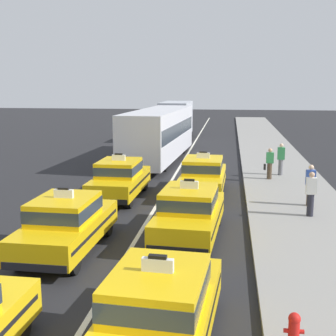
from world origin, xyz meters
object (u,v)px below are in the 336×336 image
(taxi_right_second, at_px, (189,212))
(pedestrian_mid_block, at_px, (310,185))
(taxi_right_nearest, at_px, (159,310))
(pedestrian_trailing, at_px, (269,164))
(pedestrian_near_crosswalk, at_px, (311,194))
(taxi_left_third, at_px, (120,178))
(fire_hydrant, at_px, (294,330))
(box_truck_left_fifth, at_px, (177,119))
(taxi_left_second, at_px, (66,223))
(bus_left_fourth, at_px, (159,132))
(pedestrian_far_corner, at_px, (281,159))
(taxi_right_third, at_px, (203,175))

(taxi_right_second, height_order, pedestrian_mid_block, taxi_right_second)
(taxi_right_nearest, relative_size, pedestrian_trailing, 3.02)
(taxi_right_nearest, bearing_deg, pedestrian_near_crosswalk, 65.44)
(taxi_left_third, relative_size, fire_hydrant, 6.28)
(box_truck_left_fifth, xyz_separation_m, pedestrian_mid_block, (7.66, -21.33, -0.81))
(taxi_right_second, bearing_deg, pedestrian_trailing, 70.47)
(taxi_left_second, distance_m, bus_left_fourth, 16.10)
(taxi_left_third, height_order, pedestrian_far_corner, taxi_left_third)
(taxi_left_third, xyz_separation_m, fire_hydrant, (5.83, -10.96, -0.33))
(taxi_left_third, distance_m, box_truck_left_fifth, 20.63)
(pedestrian_mid_block, bearing_deg, pedestrian_trailing, 103.21)
(taxi_right_third, height_order, fire_hydrant, taxi_right_third)
(box_truck_left_fifth, bearing_deg, taxi_left_third, -90.27)
(bus_left_fourth, bearing_deg, pedestrian_far_corner, -31.61)
(bus_left_fourth, relative_size, fire_hydrant, 15.51)
(pedestrian_trailing, bearing_deg, taxi_right_second, -109.53)
(taxi_left_second, relative_size, fire_hydrant, 6.30)
(bus_left_fourth, height_order, pedestrian_far_corner, bus_left_fourth)
(taxi_left_third, height_order, taxi_right_second, same)
(taxi_right_second, height_order, pedestrian_near_crosswalk, taxi_right_second)
(taxi_right_third, height_order, pedestrian_trailing, taxi_right_third)
(taxi_right_nearest, relative_size, pedestrian_mid_block, 2.88)
(bus_left_fourth, xyz_separation_m, pedestrian_far_corner, (7.03, -4.33, -0.83))
(taxi_left_third, height_order, taxi_right_nearest, same)
(fire_hydrant, bearing_deg, box_truck_left_fifth, 100.29)
(taxi_right_second, height_order, pedestrian_trailing, taxi_right_second)
(taxi_left_second, bearing_deg, box_truck_left_fifth, 89.73)
(fire_hydrant, bearing_deg, taxi_right_third, 101.00)
(taxi_right_nearest, bearing_deg, pedestrian_far_corner, 76.90)
(bus_left_fourth, height_order, pedestrian_mid_block, bus_left_fourth)
(taxi_left_second, bearing_deg, pedestrian_mid_block, 36.15)
(box_truck_left_fifth, bearing_deg, taxi_right_nearest, -84.01)
(box_truck_left_fifth, distance_m, fire_hydrant, 32.11)
(taxi_left_second, bearing_deg, bus_left_fourth, 89.03)
(taxi_right_second, xyz_separation_m, pedestrian_near_crosswalk, (4.13, 2.60, 0.09))
(taxi_right_nearest, bearing_deg, pedestrian_trailing, 78.36)
(pedestrian_mid_block, height_order, pedestrian_far_corner, pedestrian_far_corner)
(taxi_right_nearest, distance_m, pedestrian_trailing, 15.71)
(taxi_right_second, relative_size, pedestrian_trailing, 3.02)
(taxi_right_second, distance_m, pedestrian_trailing, 9.54)
(taxi_right_third, relative_size, pedestrian_far_corner, 2.79)
(pedestrian_trailing, bearing_deg, fire_hydrant, -92.92)
(taxi_right_second, bearing_deg, bus_left_fourth, 102.39)
(taxi_right_second, xyz_separation_m, taxi_right_third, (0.08, 5.83, 0.00))
(bus_left_fourth, xyz_separation_m, taxi_right_second, (3.17, -14.44, -0.94))
(taxi_left_third, relative_size, taxi_right_nearest, 0.98)
(taxi_right_second, bearing_deg, box_truck_left_fifth, 97.44)
(taxi_right_nearest, xyz_separation_m, pedestrian_far_corner, (3.84, 16.51, 0.11))
(taxi_left_third, bearing_deg, bus_left_fourth, 88.58)
(bus_left_fourth, height_order, pedestrian_near_crosswalk, bus_left_fourth)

